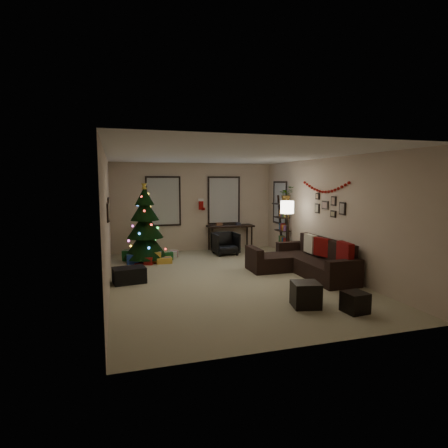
% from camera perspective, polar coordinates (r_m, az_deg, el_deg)
% --- Properties ---
extents(floor, '(7.00, 7.00, 0.00)m').
position_cam_1_polar(floor, '(8.20, 0.54, -8.50)').
color(floor, '#B4AC88').
rests_on(floor, ground).
extents(ceiling, '(7.00, 7.00, 0.00)m').
position_cam_1_polar(ceiling, '(7.93, 0.56, 10.67)').
color(ceiling, white).
rests_on(ceiling, floor).
extents(wall_back, '(5.00, 0.00, 5.00)m').
position_cam_1_polar(wall_back, '(11.33, -4.70, 2.63)').
color(wall_back, beige).
rests_on(wall_back, floor).
extents(wall_front, '(5.00, 0.00, 5.00)m').
position_cam_1_polar(wall_front, '(4.76, 13.14, -3.18)').
color(wall_front, beige).
rests_on(wall_front, floor).
extents(wall_left, '(0.00, 7.00, 7.00)m').
position_cam_1_polar(wall_left, '(7.60, -17.76, 0.33)').
color(wall_left, beige).
rests_on(wall_left, floor).
extents(wall_right, '(0.00, 7.00, 7.00)m').
position_cam_1_polar(wall_right, '(9.01, 15.92, 1.35)').
color(wall_right, beige).
rests_on(wall_right, floor).
extents(window_back_left, '(1.05, 0.06, 1.50)m').
position_cam_1_polar(window_back_left, '(11.13, -9.47, 3.52)').
color(window_back_left, '#728CB2').
rests_on(window_back_left, wall_back).
extents(window_back_right, '(1.05, 0.06, 1.50)m').
position_cam_1_polar(window_back_right, '(11.53, -0.04, 3.72)').
color(window_back_right, '#728CB2').
rests_on(window_back_right, wall_back).
extents(window_right_wall, '(0.06, 0.90, 1.30)m').
position_cam_1_polar(window_right_wall, '(11.22, 8.79, 3.30)').
color(window_right_wall, '#728CB2').
rests_on(window_right_wall, wall_right).
extents(christmas_tree, '(1.17, 1.17, 2.17)m').
position_cam_1_polar(christmas_tree, '(10.00, -12.21, -0.64)').
color(christmas_tree, black).
rests_on(christmas_tree, floor).
extents(presents, '(1.50, 1.01, 0.30)m').
position_cam_1_polar(presents, '(10.04, -11.15, -5.12)').
color(presents, '#14591E').
rests_on(presents, floor).
extents(sofa, '(1.72, 2.51, 0.83)m').
position_cam_1_polar(sofa, '(8.78, 12.48, -5.83)').
color(sofa, black).
rests_on(sofa, floor).
extents(pillow_red_a, '(0.19, 0.51, 0.50)m').
position_cam_1_polar(pillow_red_a, '(8.02, 18.38, -4.51)').
color(pillow_red_a, maroon).
rests_on(pillow_red_a, sofa).
extents(pillow_red_b, '(0.24, 0.43, 0.42)m').
position_cam_1_polar(pillow_red_b, '(8.74, 15.08, -3.49)').
color(pillow_red_b, maroon).
rests_on(pillow_red_b, sofa).
extents(pillow_cream, '(0.15, 0.45, 0.44)m').
position_cam_1_polar(pillow_cream, '(9.19, 13.32, -3.01)').
color(pillow_cream, beige).
rests_on(pillow_cream, sofa).
extents(ottoman_near, '(0.54, 0.54, 0.43)m').
position_cam_1_polar(ottoman_near, '(6.54, 12.63, -10.70)').
color(ottoman_near, black).
rests_on(ottoman_near, floor).
extents(ottoman_far, '(0.39, 0.39, 0.34)m').
position_cam_1_polar(ottoman_far, '(6.51, 19.79, -11.44)').
color(ottoman_far, black).
rests_on(ottoman_far, floor).
extents(desk, '(1.45, 0.52, 0.78)m').
position_cam_1_polar(desk, '(11.41, 0.99, -0.65)').
color(desk, black).
rests_on(desk, floor).
extents(desk_chair, '(0.68, 0.64, 0.66)m').
position_cam_1_polar(desk_chair, '(10.74, 0.21, -3.05)').
color(desk_chair, black).
rests_on(desk_chair, floor).
extents(bookshelf, '(0.30, 0.52, 1.75)m').
position_cam_1_polar(bookshelf, '(10.69, 9.22, -0.39)').
color(bookshelf, black).
rests_on(bookshelf, floor).
extents(potted_plant, '(0.63, 0.59, 0.57)m').
position_cam_1_polar(potted_plant, '(10.47, 9.70, 4.97)').
color(potted_plant, '#4C4C4C').
rests_on(potted_plant, bookshelf).
extents(floor_lamp, '(0.35, 0.35, 1.64)m').
position_cam_1_polar(floor_lamp, '(9.65, 9.82, 1.97)').
color(floor_lamp, black).
rests_on(floor_lamp, floor).
extents(art_map, '(0.04, 0.60, 0.50)m').
position_cam_1_polar(art_map, '(8.34, -17.58, 2.23)').
color(art_map, black).
rests_on(art_map, wall_left).
extents(art_abstract, '(0.04, 0.45, 0.35)m').
position_cam_1_polar(art_abstract, '(7.26, -17.70, 1.74)').
color(art_abstract, black).
rests_on(art_abstract, wall_left).
extents(gallery, '(0.03, 1.25, 0.54)m').
position_cam_1_polar(gallery, '(8.92, 16.11, 2.72)').
color(gallery, black).
rests_on(gallery, wall_right).
extents(garland, '(0.08, 1.90, 0.30)m').
position_cam_1_polar(garland, '(9.05, 15.40, 5.61)').
color(garland, '#A5140C').
rests_on(garland, wall_right).
extents(stocking_left, '(0.20, 0.05, 0.36)m').
position_cam_1_polar(stocking_left, '(11.36, -5.46, 3.02)').
color(stocking_left, '#990F0C').
rests_on(stocking_left, wall_back).
extents(stocking_right, '(0.20, 0.05, 0.36)m').
position_cam_1_polar(stocking_right, '(11.20, -3.57, 3.12)').
color(stocking_right, '#990F0C').
rests_on(stocking_right, wall_back).
extents(storage_bin, '(0.72, 0.54, 0.33)m').
position_cam_1_polar(storage_bin, '(8.08, -14.59, -7.73)').
color(storage_bin, black).
rests_on(storage_bin, floor).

